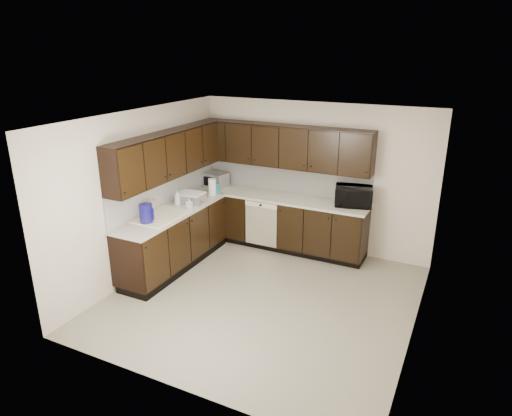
{
  "coord_description": "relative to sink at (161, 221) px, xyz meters",
  "views": [
    {
      "loc": [
        2.37,
        -5.07,
        3.33
      ],
      "look_at": [
        -0.4,
        0.6,
        1.09
      ],
      "focal_mm": 32.0,
      "sensor_mm": 36.0,
      "label": 1
    }
  ],
  "objects": [
    {
      "name": "floor",
      "position": [
        1.68,
        0.01,
        -0.88
      ],
      "size": [
        4.0,
        4.0,
        0.0
      ],
      "primitive_type": "plane",
      "color": "gray",
      "rests_on": "ground"
    },
    {
      "name": "ceiling",
      "position": [
        1.68,
        0.01,
        1.62
      ],
      "size": [
        4.0,
        4.0,
        0.0
      ],
      "primitive_type": "plane",
      "rotation": [
        3.14,
        0.0,
        0.0
      ],
      "color": "white",
      "rests_on": "wall_back"
    },
    {
      "name": "wall_back",
      "position": [
        1.68,
        2.01,
        0.37
      ],
      "size": [
        4.0,
        0.02,
        2.5
      ],
      "primitive_type": "cube",
      "color": "beige",
      "rests_on": "floor"
    },
    {
      "name": "wall_left",
      "position": [
        -0.32,
        0.01,
        0.37
      ],
      "size": [
        0.02,
        4.0,
        2.5
      ],
      "primitive_type": "cube",
      "color": "beige",
      "rests_on": "floor"
    },
    {
      "name": "wall_right",
      "position": [
        3.68,
        0.01,
        0.37
      ],
      "size": [
        0.02,
        4.0,
        2.5
      ],
      "primitive_type": "cube",
      "color": "beige",
      "rests_on": "floor"
    },
    {
      "name": "wall_front",
      "position": [
        1.68,
        -1.99,
        0.37
      ],
      "size": [
        4.0,
        0.02,
        2.5
      ],
      "primitive_type": "cube",
      "color": "beige",
      "rests_on": "floor"
    },
    {
      "name": "lower_cabinets",
      "position": [
        0.67,
        1.12,
        -0.47
      ],
      "size": [
        3.0,
        2.8,
        0.9
      ],
      "color": "black",
      "rests_on": "floor"
    },
    {
      "name": "countertop",
      "position": [
        0.67,
        1.12,
        0.04
      ],
      "size": [
        3.03,
        2.83,
        0.04
      ],
      "color": "beige",
      "rests_on": "lower_cabinets"
    },
    {
      "name": "backsplash",
      "position": [
        0.46,
        1.33,
        0.3
      ],
      "size": [
        3.0,
        2.8,
        0.48
      ],
      "color": "white",
      "rests_on": "countertop"
    },
    {
      "name": "upper_cabinets",
      "position": [
        0.58,
        1.22,
        0.89
      ],
      "size": [
        3.0,
        2.8,
        0.7
      ],
      "color": "black",
      "rests_on": "wall_back"
    },
    {
      "name": "dishwasher",
      "position": [
        0.98,
        1.42,
        -0.33
      ],
      "size": [
        0.58,
        0.04,
        0.78
      ],
      "color": "beige",
      "rests_on": "lower_cabinets"
    },
    {
      "name": "sink",
      "position": [
        0.0,
        0.0,
        0.0
      ],
      "size": [
        0.54,
        0.82,
        0.42
      ],
      "color": "beige",
      "rests_on": "countertop"
    },
    {
      "name": "microwave",
      "position": [
        2.43,
        1.77,
        0.22
      ],
      "size": [
        0.65,
        0.52,
        0.32
      ],
      "primitive_type": "imported",
      "rotation": [
        0.0,
        0.0,
        0.25
      ],
      "color": "black",
      "rests_on": "countertop"
    },
    {
      "name": "soap_bottle_a",
      "position": [
        0.18,
        0.5,
        0.15
      ],
      "size": [
        0.09,
        0.09,
        0.17
      ],
      "primitive_type": "imported",
      "rotation": [
        0.0,
        0.0,
        -0.15
      ],
      "color": "gray",
      "rests_on": "countertop"
    },
    {
      "name": "soap_bottle_b",
      "position": [
        -0.09,
        0.57,
        0.19
      ],
      "size": [
        0.12,
        0.12,
        0.25
      ],
      "primitive_type": "imported",
      "rotation": [
        0.0,
        0.0,
        0.21
      ],
      "color": "gray",
      "rests_on": "countertop"
    },
    {
      "name": "toaster_oven",
      "position": [
        -0.07,
        1.72,
        0.18
      ],
      "size": [
        0.44,
        0.36,
        0.25
      ],
      "primitive_type": "cube",
      "rotation": [
        0.0,
        0.0,
        -0.17
      ],
      "color": "silver",
      "rests_on": "countertop"
    },
    {
      "name": "storage_bin",
      "position": [
        0.04,
        0.76,
        0.14
      ],
      "size": [
        0.47,
        0.38,
        0.16
      ],
      "primitive_type": "cube",
      "rotation": [
        0.0,
        0.0,
        0.21
      ],
      "color": "white",
      "rests_on": "countertop"
    },
    {
      "name": "blue_pitcher",
      "position": [
        -0.02,
        -0.29,
        0.2
      ],
      "size": [
        0.23,
        0.23,
        0.29
      ],
      "primitive_type": "cylinder",
      "rotation": [
        0.0,
        0.0,
        -0.22
      ],
      "color": "navy",
      "rests_on": "countertop"
    },
    {
      "name": "teal_tumbler",
      "position": [
        0.17,
        1.36,
        0.15
      ],
      "size": [
        0.09,
        0.09,
        0.18
      ],
      "primitive_type": "cylinder",
      "rotation": [
        0.0,
        0.0,
        -0.06
      ],
      "color": "#0C8288",
      "rests_on": "countertop"
    },
    {
      "name": "paper_towel_roll",
      "position": [
        0.14,
        1.26,
        0.2
      ],
      "size": [
        0.13,
        0.13,
        0.28
      ],
      "primitive_type": "cylinder",
      "rotation": [
        0.0,
        0.0,
        0.04
      ],
      "color": "white",
      "rests_on": "countertop"
    }
  ]
}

